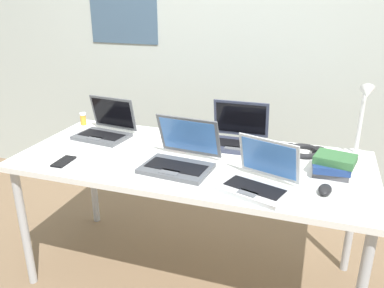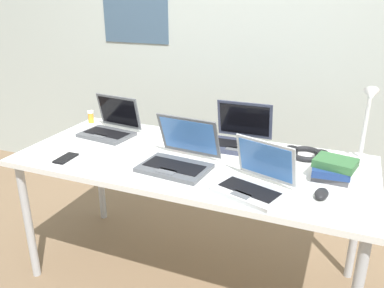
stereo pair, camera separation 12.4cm
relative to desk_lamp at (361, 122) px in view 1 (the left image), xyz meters
name	(u,v)px [view 1 (the left image)]	position (x,y,z in m)	size (l,w,h in m)	color
ground_plane	(192,275)	(-0.80, -0.28, -0.94)	(12.00, 12.00, 0.00)	#7A6047
wall_back	(241,28)	(-0.80, 0.82, 0.36)	(6.00, 0.13, 2.60)	#B2BCB7
desk	(192,168)	(-0.80, -0.28, -0.25)	(1.80, 0.80, 0.74)	white
desk_lamp	(361,122)	(0.00, 0.00, 0.00)	(0.12, 0.18, 0.40)	white
laptop_back_right	(105,129)	(-1.39, -0.12, -0.15)	(0.33, 0.29, 0.22)	#515459
laptop_back_left	(180,158)	(-0.82, -0.39, -0.15)	(0.35, 0.33, 0.23)	#515459
laptop_near_mouse	(259,180)	(-0.42, -0.50, -0.15)	(0.35, 0.32, 0.21)	#B7BABC
laptop_near_lamp	(237,137)	(-0.62, -0.01, -0.15)	(0.32, 0.27, 0.23)	#33384C
computer_mouse	(325,190)	(-0.14, -0.45, -0.18)	(0.06, 0.10, 0.03)	black
cell_phone	(64,162)	(-1.40, -0.53, -0.19)	(0.06, 0.14, 0.01)	black
headphones	(304,151)	(-0.26, -0.02, -0.18)	(0.21, 0.18, 0.04)	black
pill_bottle	(83,119)	(-1.64, 0.03, -0.16)	(0.04, 0.04, 0.08)	gold
book_stack	(333,165)	(-0.12, -0.25, -0.15)	(0.20, 0.18, 0.10)	#4C4C51
coffee_mug	(175,131)	(-0.99, -0.02, -0.15)	(0.11, 0.08, 0.09)	#B21E23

